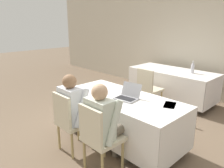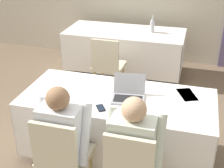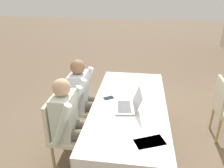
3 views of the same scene
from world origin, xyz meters
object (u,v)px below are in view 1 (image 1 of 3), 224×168
Objects in this scene: person_checkered_shirt at (76,107)px; person_white_shirt at (105,121)px; cell_phone at (105,99)px; chair_near_right at (99,136)px; chair_near_left at (70,120)px; chair_far_spare at (148,87)px; water_bottle at (193,68)px; laptop at (127,96)px.

person_white_shirt is (0.63, 0.00, 0.00)m from person_checkered_shirt.
chair_near_right is (0.41, -0.48, -0.25)m from cell_phone.
person_white_shirt reaches higher than chair_near_left.
chair_near_right is 0.19m from person_white_shirt.
water_bottle is at bearing -116.96° from chair_far_spare.
water_bottle is 3.07m from chair_near_left.
chair_near_left is 1.00× the size of chair_near_right.
laptop reaches higher than chair_near_left.
person_white_shirt reaches higher than laptop.
chair_near_right reaches higher than cell_phone.
laptop reaches higher than chair_far_spare.
chair_far_spare is at bearing 71.62° from cell_phone.
chair_near_left is at bearing 9.31° from person_white_shirt.
water_bottle is 2.95m from person_white_shirt.
water_bottle is (0.09, 2.56, 0.12)m from cell_phone.
laptop is 1.33× the size of water_bottle.
cell_phone is 0.16× the size of chair_far_spare.
chair_near_right is 1.00× the size of chair_far_spare.
laptop is 0.78m from person_checkered_shirt.
cell_phone is at bearing -136.26° from laptop.
person_checkered_shirt reaches higher than chair_near_left.
water_bottle is at bearing 85.70° from laptop.
chair_near_left is at bearing 96.36° from chair_far_spare.
person_white_shirt is at bearing -180.00° from person_checkered_shirt.
chair_near_left and chair_near_right have the same top height.
chair_near_left is (-0.22, -0.48, -0.25)m from cell_phone.
chair_near_right is (0.20, -0.74, -0.29)m from laptop.
chair_near_right is 0.66m from person_checkered_shirt.
laptop is 0.34m from cell_phone.
chair_near_left reaches higher than cell_phone.
water_bottle reaches higher than laptop.
chair_near_right is at bearing 170.69° from person_checkered_shirt.
person_checkered_shirt is at bearing -96.01° from water_bottle.
person_checkered_shirt is (-0.22, -0.37, -0.09)m from cell_phone.
cell_phone is 0.16× the size of chair_near_right.
chair_near_right is 0.78× the size of person_checkered_shirt.
chair_near_left is (-0.43, -0.74, -0.29)m from laptop.
water_bottle reaches higher than cell_phone.
laptop is at bearing -124.12° from person_checkered_shirt.
water_bottle is (-0.12, 2.29, 0.08)m from laptop.
laptop reaches higher than cell_phone.
chair_near_left is at bearing 0.00° from chair_near_right.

